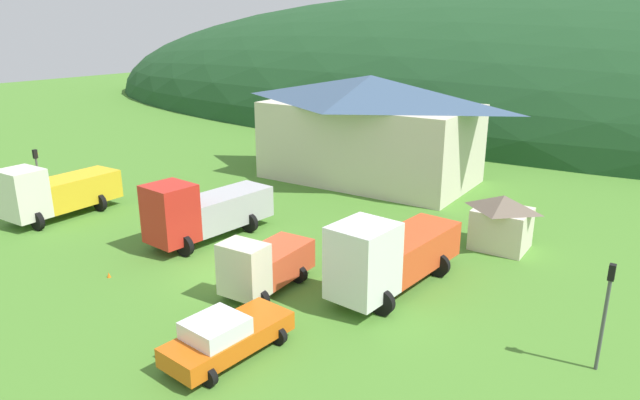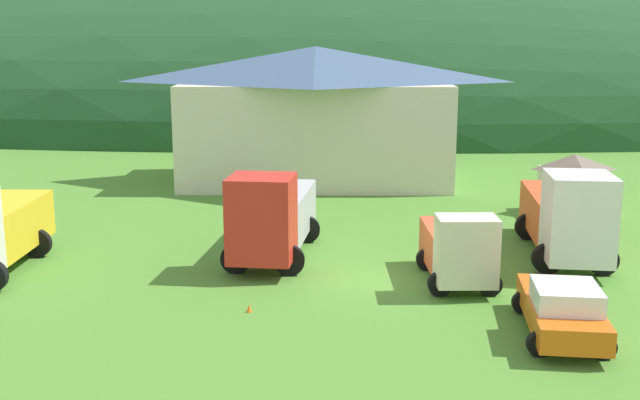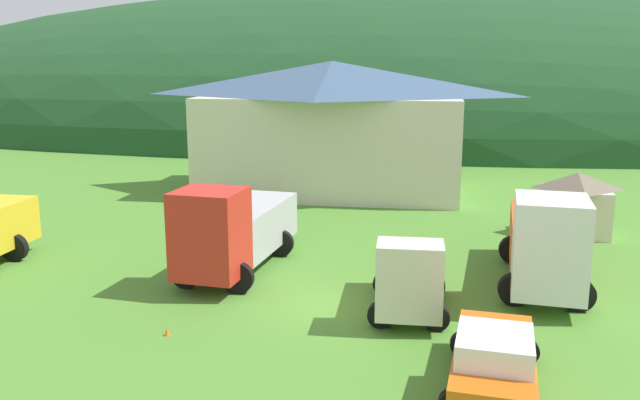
{
  "view_description": "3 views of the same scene",
  "coord_description": "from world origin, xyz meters",
  "px_view_note": "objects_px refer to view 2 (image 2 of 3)",
  "views": [
    {
      "loc": [
        17.28,
        -17.73,
        11.31
      ],
      "look_at": [
        1.95,
        5.32,
        2.64
      ],
      "focal_mm": 31.52,
      "sensor_mm": 36.0,
      "label": 1
    },
    {
      "loc": [
        -1.69,
        -25.95,
        8.43
      ],
      "look_at": [
        -2.14,
        4.63,
        1.89
      ],
      "focal_mm": 43.39,
      "sensor_mm": 36.0,
      "label": 2
    },
    {
      "loc": [
        3.12,
        -20.34,
        7.95
      ],
      "look_at": [
        -0.87,
        3.93,
        2.66
      ],
      "focal_mm": 37.05,
      "sensor_mm": 36.0,
      "label": 3
    }
  ],
  "objects_px": {
    "heavy_rig_white": "(567,215)",
    "service_pickup_orange": "(562,309)",
    "depot_building": "(316,113)",
    "light_truck_cream": "(458,248)",
    "traffic_cone_near_pickup": "(249,312)",
    "crane_truck_red": "(272,215)",
    "play_shed_cream": "(573,183)"
  },
  "relations": [
    {
      "from": "heavy_rig_white",
      "to": "service_pickup_orange",
      "type": "height_order",
      "value": "heavy_rig_white"
    },
    {
      "from": "depot_building",
      "to": "light_truck_cream",
      "type": "xyz_separation_m",
      "value": [
        5.29,
        -19.12,
        -2.76
      ]
    },
    {
      "from": "heavy_rig_white",
      "to": "traffic_cone_near_pickup",
      "type": "distance_m",
      "value": 13.09
    },
    {
      "from": "crane_truck_red",
      "to": "light_truck_cream",
      "type": "bearing_deg",
      "value": 71.8
    },
    {
      "from": "depot_building",
      "to": "service_pickup_orange",
      "type": "relative_size",
      "value": 3.24
    },
    {
      "from": "crane_truck_red",
      "to": "light_truck_cream",
      "type": "relative_size",
      "value": 1.61
    },
    {
      "from": "play_shed_cream",
      "to": "traffic_cone_near_pickup",
      "type": "xyz_separation_m",
      "value": [
        -14.12,
        -13.81,
        -1.49
      ]
    },
    {
      "from": "crane_truck_red",
      "to": "heavy_rig_white",
      "type": "xyz_separation_m",
      "value": [
        11.2,
        0.05,
        0.04
      ]
    },
    {
      "from": "depot_building",
      "to": "traffic_cone_near_pickup",
      "type": "bearing_deg",
      "value": -94.21
    },
    {
      "from": "play_shed_cream",
      "to": "service_pickup_orange",
      "type": "height_order",
      "value": "play_shed_cream"
    },
    {
      "from": "crane_truck_red",
      "to": "depot_building",
      "type": "bearing_deg",
      "value": -178.65
    },
    {
      "from": "crane_truck_red",
      "to": "traffic_cone_near_pickup",
      "type": "distance_m",
      "value": 6.2
    },
    {
      "from": "play_shed_cream",
      "to": "light_truck_cream",
      "type": "distance_m",
      "value": 13.01
    },
    {
      "from": "traffic_cone_near_pickup",
      "to": "crane_truck_red",
      "type": "bearing_deg",
      "value": 87.13
    },
    {
      "from": "play_shed_cream",
      "to": "heavy_rig_white",
      "type": "distance_m",
      "value": 8.24
    },
    {
      "from": "depot_building",
      "to": "play_shed_cream",
      "type": "bearing_deg",
      "value": -33.55
    },
    {
      "from": "service_pickup_orange",
      "to": "light_truck_cream",
      "type": "bearing_deg",
      "value": -149.31
    },
    {
      "from": "light_truck_cream",
      "to": "traffic_cone_near_pickup",
      "type": "height_order",
      "value": "light_truck_cream"
    },
    {
      "from": "service_pickup_orange",
      "to": "traffic_cone_near_pickup",
      "type": "height_order",
      "value": "service_pickup_orange"
    },
    {
      "from": "depot_building",
      "to": "heavy_rig_white",
      "type": "relative_size",
      "value": 2.01
    },
    {
      "from": "crane_truck_red",
      "to": "service_pickup_orange",
      "type": "xyz_separation_m",
      "value": [
        8.81,
        -7.78,
        -0.88
      ]
    },
    {
      "from": "light_truck_cream",
      "to": "heavy_rig_white",
      "type": "height_order",
      "value": "heavy_rig_white"
    },
    {
      "from": "heavy_rig_white",
      "to": "service_pickup_orange",
      "type": "distance_m",
      "value": 8.24
    },
    {
      "from": "play_shed_cream",
      "to": "heavy_rig_white",
      "type": "bearing_deg",
      "value": -108.53
    },
    {
      "from": "service_pickup_orange",
      "to": "traffic_cone_near_pickup",
      "type": "relative_size",
      "value": 10.02
    },
    {
      "from": "depot_building",
      "to": "traffic_cone_near_pickup",
      "type": "relative_size",
      "value": 32.45
    },
    {
      "from": "depot_building",
      "to": "heavy_rig_white",
      "type": "height_order",
      "value": "depot_building"
    },
    {
      "from": "light_truck_cream",
      "to": "service_pickup_orange",
      "type": "distance_m",
      "value": 5.29
    },
    {
      "from": "heavy_rig_white",
      "to": "traffic_cone_near_pickup",
      "type": "relative_size",
      "value": 16.18
    },
    {
      "from": "light_truck_cream",
      "to": "depot_building",
      "type": "bearing_deg",
      "value": -166.03
    },
    {
      "from": "play_shed_cream",
      "to": "light_truck_cream",
      "type": "height_order",
      "value": "play_shed_cream"
    },
    {
      "from": "crane_truck_red",
      "to": "heavy_rig_white",
      "type": "bearing_deg",
      "value": 96.29
    }
  ]
}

